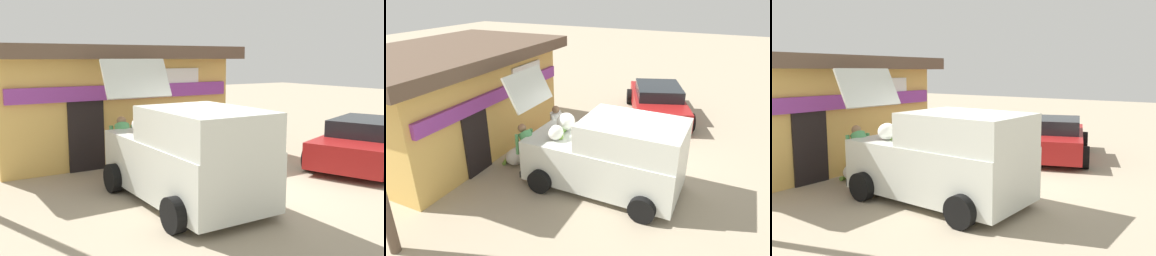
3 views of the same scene
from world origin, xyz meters
The scene contains 8 objects.
ground_plane centered at (0.00, 0.00, 0.00)m, with size 60.00×60.00×0.00m, color tan.
storefront_bar centered at (-0.98, 5.06, 1.61)m, with size 7.09×4.35×3.10m.
delivery_van centered at (-1.29, -0.19, 0.94)m, with size 2.15×4.27×2.76m.
parked_sedan centered at (4.26, -0.10, 0.59)m, with size 4.49×3.25×1.23m.
vendor_standing centered at (-0.31, 1.84, 0.90)m, with size 0.57×0.38×1.57m.
customer_bending centered at (-1.74, 1.84, 0.88)m, with size 0.61×0.68×1.47m.
unloaded_banana_pile centered at (-1.27, 2.65, 0.22)m, with size 0.73×0.70×0.46m.
paint_bucket centered at (0.72, 2.68, 0.19)m, with size 0.28×0.28×0.37m, color #BF3F33.
Camera 2 is at (-8.22, -2.66, 4.80)m, focal length 31.42 mm.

